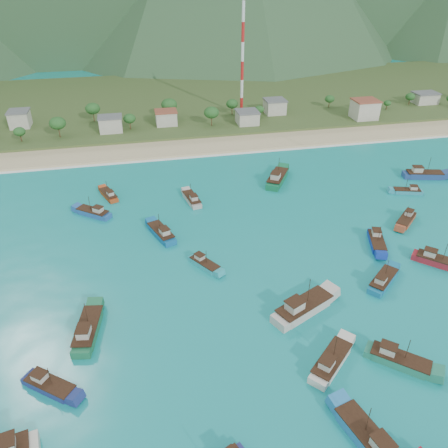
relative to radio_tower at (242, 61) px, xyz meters
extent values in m
plane|color=#0C8673|center=(-27.46, -108.00, -23.76)|extent=(600.00, 600.00, 0.00)
cube|color=beige|center=(-27.46, -29.00, -23.76)|extent=(400.00, 18.00, 1.20)
cube|color=#385123|center=(-27.46, 32.00, -23.76)|extent=(400.00, 110.00, 2.40)
cube|color=white|center=(-27.46, -38.50, -23.76)|extent=(400.00, 2.50, 0.08)
cube|color=beige|center=(-90.71, 3.09, -19.13)|extent=(7.50, 8.19, 6.07)
cube|color=beige|center=(-55.04, -10.33, -19.35)|extent=(8.60, 6.67, 5.62)
cube|color=beige|center=(-33.08, -6.54, -19.49)|extent=(8.27, 6.90, 5.34)
cube|color=beige|center=(-0.52, -12.06, -19.77)|extent=(8.27, 8.34, 4.79)
cube|color=beige|center=(14.68, -1.09, -19.35)|extent=(8.35, 8.05, 5.63)
cube|color=beige|center=(49.53, -15.58, -18.47)|extent=(9.71, 8.63, 7.38)
cube|color=beige|center=(88.13, -0.70, -19.92)|extent=(10.48, 7.50, 4.49)
cylinder|color=red|center=(0.00, 0.00, -18.47)|extent=(1.20, 1.20, 7.39)
cylinder|color=white|center=(0.00, 0.00, -11.08)|extent=(1.20, 1.20, 7.39)
cylinder|color=red|center=(0.00, 0.00, -3.69)|extent=(1.20, 1.20, 7.39)
cylinder|color=white|center=(0.00, 0.00, 3.69)|extent=(1.20, 1.20, 7.39)
cylinder|color=red|center=(0.00, 0.00, 11.08)|extent=(1.20, 1.20, 7.39)
cylinder|color=white|center=(0.00, 0.00, 18.47)|extent=(1.20, 1.20, 7.39)
cube|color=#AC401A|center=(-55.67, -63.13, -23.35)|extent=(5.74, 9.26, 1.62)
cube|color=beige|center=(-55.00, -64.83, -21.88)|extent=(2.27, 2.49, 1.32)
cylinder|color=#382114|center=(-55.86, -62.66, -20.72)|extent=(0.12, 0.12, 3.65)
cube|color=#A34528|center=(21.37, -94.54, -23.28)|extent=(9.10, 8.64, 1.76)
cube|color=beige|center=(22.84, -93.21, -21.69)|extent=(2.82, 2.79, 1.43)
cylinder|color=#382114|center=(20.97, -94.91, -20.42)|extent=(0.12, 0.12, 3.96)
cube|color=#AFA7A0|center=(-32.23, -70.93, -23.28)|extent=(4.61, 10.10, 1.77)
cube|color=beige|center=(-31.87, -72.89, -21.67)|extent=(2.16, 2.50, 1.44)
cylinder|color=#382114|center=(-32.33, -70.38, -20.40)|extent=(0.12, 0.12, 3.99)
cube|color=beige|center=(-17.31, -134.52, -23.15)|extent=(10.52, 9.87, 2.03)
cube|color=beige|center=(-19.01, -136.03, -21.31)|extent=(3.25, 3.21, 1.65)
cylinder|color=#382114|center=(-16.83, -134.10, -19.85)|extent=(0.12, 0.12, 4.56)
cube|color=teal|center=(31.15, -79.15, -23.38)|extent=(8.93, 4.91, 1.56)
cube|color=beige|center=(32.82, -79.66, -21.97)|extent=(2.32, 2.07, 1.27)
cylinder|color=#382114|center=(30.68, -79.00, -20.85)|extent=(0.12, 0.12, 3.50)
cube|color=navy|center=(42.54, -70.60, -23.04)|extent=(12.89, 6.62, 2.25)
cube|color=beige|center=(40.09, -69.97, -21.00)|extent=(3.29, 2.90, 1.83)
cylinder|color=#382114|center=(43.22, -70.77, -19.38)|extent=(0.12, 0.12, 5.06)
cube|color=#1333A5|center=(8.63, -102.55, -23.23)|extent=(6.23, 10.70, 1.87)
cube|color=beige|center=(9.32, -100.56, -21.54)|extent=(2.54, 2.82, 1.52)
cylinder|color=#382114|center=(8.44, -103.10, -20.19)|extent=(0.12, 0.12, 4.20)
cube|color=#126896|center=(2.77, -116.16, -23.22)|extent=(9.89, 8.98, 1.88)
cube|color=beige|center=(1.15, -117.52, -21.52)|extent=(3.02, 2.96, 1.53)
cylinder|color=#382114|center=(3.22, -115.79, -20.17)|extent=(0.12, 0.12, 4.23)
cube|color=#105E98|center=(-42.40, -87.35, -23.18)|extent=(6.79, 11.26, 1.97)
cube|color=beige|center=(-41.63, -89.42, -21.39)|extent=(2.72, 3.00, 1.60)
cylinder|color=#382114|center=(-42.62, -86.77, -19.98)|extent=(0.12, 0.12, 4.43)
cube|color=#2475B6|center=(-18.05, -148.72, -23.06)|extent=(6.57, 12.68, 2.21)
cube|color=beige|center=(-17.41, -151.13, -21.05)|extent=(2.86, 3.24, 1.80)
cylinder|color=#382114|center=(-18.22, -148.05, -19.46)|extent=(0.12, 0.12, 4.98)
cube|color=teal|center=(-33.81, -102.47, -23.38)|extent=(6.82, 8.60, 1.56)
cube|color=beige|center=(-34.77, -100.99, -21.96)|extent=(2.39, 2.50, 1.27)
cylinder|color=#382114|center=(-33.54, -102.88, -20.84)|extent=(0.12, 0.12, 3.52)
cube|color=#0F653D|center=(-4.05, -63.53, -22.92)|extent=(10.64, 13.70, 2.48)
cube|color=beige|center=(-5.53, -65.89, -20.68)|extent=(3.76, 3.95, 2.01)
cylinder|color=#382114|center=(-3.64, -62.87, -18.89)|extent=(0.12, 0.12, 5.58)
cube|color=beige|center=(-17.18, -121.07, -22.90)|extent=(14.25, 9.68, 2.52)
cube|color=beige|center=(-19.73, -122.30, -20.62)|extent=(3.93, 3.65, 2.04)
cylinder|color=#382114|center=(-16.47, -120.73, -18.81)|extent=(0.12, 0.12, 5.66)
cube|color=maroon|center=(18.54, -112.75, -23.17)|extent=(10.03, 9.90, 1.98)
cube|color=beige|center=(16.95, -111.20, -21.38)|extent=(3.16, 3.15, 1.61)
cylinder|color=#382114|center=(18.98, -113.18, -19.96)|extent=(0.12, 0.12, 4.45)
cube|color=#21559B|center=(-59.69, -73.20, -23.24)|extent=(9.89, 8.59, 1.85)
cube|color=beige|center=(-58.05, -74.47, -21.56)|extent=(2.97, 2.89, 1.50)
cylinder|color=#382114|center=(-60.15, -72.85, -20.23)|extent=(0.12, 0.12, 4.16)
cube|color=#1C6742|center=(-58.57, -118.14, -23.07)|extent=(5.47, 12.40, 2.18)
cube|color=beige|center=(-58.97, -120.56, -21.10)|extent=(2.61, 3.05, 1.77)
cylinder|color=#382114|center=(-58.45, -117.47, -19.54)|extent=(0.12, 0.12, 4.90)
cube|color=navy|center=(-63.92, -129.79, -23.29)|extent=(9.43, 8.08, 1.75)
cube|color=beige|center=(-65.49, -128.61, -21.70)|extent=(2.82, 2.73, 1.43)
cylinder|color=#382114|center=(-63.48, -130.12, -20.43)|extent=(0.12, 0.12, 3.95)
cube|color=beige|center=(-68.37, -140.56, -20.88)|extent=(3.32, 2.87, 1.90)
cube|color=#237C61|center=(-5.75, -136.86, -23.16)|extent=(10.42, 9.72, 2.00)
cube|color=beige|center=(-7.44, -135.38, -21.35)|extent=(3.21, 3.17, 1.63)
cylinder|color=#382114|center=(-5.28, -137.28, -19.91)|extent=(0.12, 0.12, 4.51)
camera|label=1|loc=(-46.06, -181.11, 36.21)|focal=35.00mm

